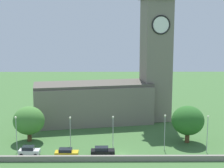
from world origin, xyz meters
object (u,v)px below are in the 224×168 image
object	(u,v)px
car_black	(102,151)
tree_riverside_east	(188,121)
church	(116,84)
streetlamp_central	(113,129)
streetlamp_east_end	(208,128)
streetlamp_west_mid	(70,128)
car_yellow	(66,153)
car_white	(29,151)
streetlamp_east_mid	(165,127)
streetlamp_west_end	(16,129)
tree_churchyard	(29,121)

from	to	relation	value
car_black	tree_riverside_east	size ratio (longest dim) A/B	0.58
church	streetlamp_central	size ratio (longest dim) A/B	4.83
streetlamp_central	streetlamp_east_end	bearing A→B (deg)	-0.55
streetlamp_west_mid	streetlamp_east_end	xyz separation A→B (m)	(27.73, -1.37, 0.31)
streetlamp_central	car_yellow	bearing A→B (deg)	-166.57
car_white	streetlamp_east_end	size ratio (longest dim) A/B	0.54
car_black	car_white	bearing A→B (deg)	-179.43
car_white	streetlamp_west_mid	bearing A→B (deg)	19.04
streetlamp_east_end	tree_riverside_east	bearing A→B (deg)	113.30
streetlamp_east_mid	tree_riverside_east	world-z (taller)	tree_riverside_east
car_yellow	streetlamp_west_end	world-z (taller)	streetlamp_west_end
streetlamp_west_end	tree_riverside_east	bearing A→B (deg)	9.57
car_white	car_black	bearing A→B (deg)	0.57
car_white	tree_churchyard	world-z (taller)	tree_churchyard
streetlamp_west_end	streetlamp_east_mid	size ratio (longest dim) A/B	1.01
church	streetlamp_east_end	world-z (taller)	church
church	tree_riverside_east	world-z (taller)	church
car_black	streetlamp_west_mid	world-z (taller)	streetlamp_west_mid
car_white	streetlamp_west_end	xyz separation A→B (m)	(-2.76, 1.49, 4.06)
streetlamp_central	streetlamp_east_mid	world-z (taller)	streetlamp_central
car_white	streetlamp_west_mid	size ratio (longest dim) A/B	0.58
church	streetlamp_east_end	distance (m)	29.82
streetlamp_west_end	tree_riverside_east	world-z (taller)	tree_riverside_east
streetlamp_central	church	bearing A→B (deg)	87.60
car_yellow	tree_churchyard	bearing A→B (deg)	134.71
streetlamp_west_mid	streetlamp_east_end	world-z (taller)	streetlamp_east_end
church	car_white	world-z (taller)	church
car_black	streetlamp_east_mid	bearing A→B (deg)	12.12
car_white	streetlamp_west_end	size ratio (longest dim) A/B	0.54
streetlamp_central	car_white	bearing A→B (deg)	-174.67
car_white	car_yellow	size ratio (longest dim) A/B	0.90
streetlamp_west_mid	tree_churchyard	bearing A→B (deg)	148.49
car_yellow	car_black	world-z (taller)	car_black
church	streetlamp_west_end	world-z (taller)	church
car_white	car_yellow	world-z (taller)	car_white
tree_churchyard	streetlamp_east_mid	bearing A→B (deg)	-11.33
streetlamp_east_end	tree_churchyard	bearing A→B (deg)	168.92
car_white	streetlamp_central	size ratio (longest dim) A/B	0.54
tree_riverside_east	streetlamp_west_mid	bearing A→B (deg)	-169.20
car_yellow	car_white	bearing A→B (deg)	175.09
streetlamp_west_end	tree_riverside_east	size ratio (longest dim) A/B	0.93
streetlamp_east_mid	church	bearing A→B (deg)	113.97
church	streetlamp_central	world-z (taller)	church
streetlamp_west_mid	streetlamp_east_mid	size ratio (longest dim) A/B	0.95
car_black	streetlamp_east_end	distance (m)	21.57
car_white	streetlamp_central	bearing A→B (deg)	5.33
car_black	church	bearing A→B (deg)	82.83
streetlamp_west_mid	streetlamp_east_end	distance (m)	27.76
church	tree_riverside_east	bearing A→B (deg)	-48.02
tree_churchyard	church	bearing A→B (deg)	39.33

